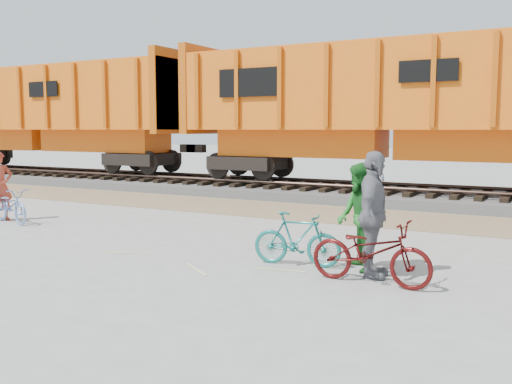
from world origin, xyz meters
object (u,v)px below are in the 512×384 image
bicycle_teal (297,239)px  person_solo (0,186)px  hopper_car_left (51,112)px  bicycle_maroon (371,252)px  hopper_car_center (392,105)px  bicycle_blue (11,206)px  person_woman (373,215)px  person_man (360,217)px

bicycle_teal → person_solo: bearing=76.8°
hopper_car_left → bicycle_maroon: size_ratio=7.68×
hopper_car_center → bicycle_blue: size_ratio=8.80×
bicycle_blue → person_woman: bearing=-80.3°
bicycle_maroon → person_woman: bearing=16.8°
bicycle_maroon → bicycle_blue: bearing=85.6°
hopper_car_center → bicycle_blue: hopper_car_center is taller
hopper_car_left → bicycle_teal: (16.00, -9.18, -2.56)m
bicycle_blue → person_man: person_man is taller
bicycle_blue → bicycle_maroon: bearing=-82.7°
person_man → bicycle_blue: bearing=-130.2°
hopper_car_left → bicycle_blue: 12.05m
hopper_car_left → bicycle_teal: bearing=-29.8°
hopper_car_left → person_man: 19.34m
hopper_car_center → person_woman: 9.79m
hopper_car_center → person_solo: (-7.39, -8.43, -2.15)m
person_woman → person_man: bearing=36.8°
bicycle_teal → bicycle_maroon: size_ratio=0.82×
bicycle_blue → person_woman: (9.20, -0.77, 0.55)m
bicycle_teal → bicycle_maroon: 1.51m
bicycle_blue → person_woman: person_woman is taller
hopper_car_left → person_woman: (17.31, -9.29, -2.04)m
person_man → bicycle_teal: bearing=-116.0°
person_man → person_woman: size_ratio=0.89×
bicycle_blue → person_man: size_ratio=0.92×
person_solo → person_man: 9.41m
bicycle_teal → person_solo: person_solo is taller
bicycle_blue → bicycle_teal: bicycle_teal is taller
bicycle_teal → person_woman: 1.42m
bicycle_blue → bicycle_maroon: (9.30, -1.17, 0.06)m
bicycle_teal → person_woman: (1.31, -0.12, 0.52)m
person_man → hopper_car_left: bearing=-155.2°
hopper_car_left → bicycle_maroon: hopper_car_left is taller
bicycle_maroon → person_man: (-0.41, 0.72, 0.39)m
person_man → hopper_car_center: bearing=155.2°
hopper_car_left → bicycle_maroon: (17.41, -9.69, -2.53)m
bicycle_maroon → person_woman: person_woman is taller
person_man → bicycle_maroon: bearing=-7.3°
hopper_car_center → person_woman: hopper_car_center is taller
bicycle_blue → person_man: bearing=-78.5°
bicycle_teal → person_woman: size_ratio=0.77×
bicycle_blue → person_solo: person_solo is taller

